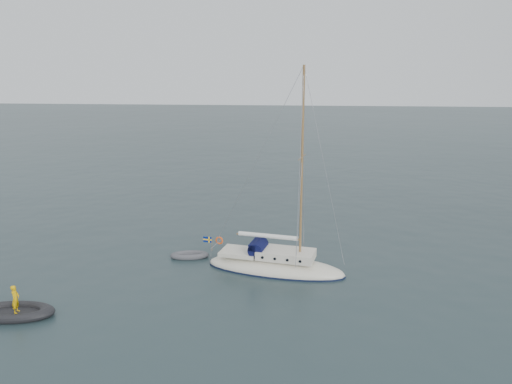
# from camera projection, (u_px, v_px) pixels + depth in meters

# --- Properties ---
(ground) EXTENTS (300.00, 300.00, 0.00)m
(ground) POSITION_uv_depth(u_px,v_px,m) (263.00, 256.00, 33.13)
(ground) COLOR black
(ground) RESTS_ON ground
(sailboat) EXTENTS (9.05, 2.71, 12.89)m
(sailboat) POSITION_uv_depth(u_px,v_px,m) (275.00, 256.00, 30.54)
(sailboat) COLOR beige
(sailboat) RESTS_ON ground
(dinghy) EXTENTS (2.54, 1.14, 0.36)m
(dinghy) POSITION_uv_depth(u_px,v_px,m) (190.00, 255.00, 32.85)
(dinghy) COLOR #545459
(dinghy) RESTS_ON ground
(rib) EXTENTS (4.22, 1.92, 1.67)m
(rib) POSITION_uv_depth(u_px,v_px,m) (12.00, 311.00, 24.98)
(rib) COLOR black
(rib) RESTS_ON ground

